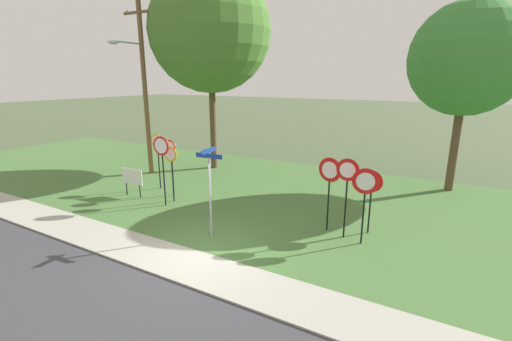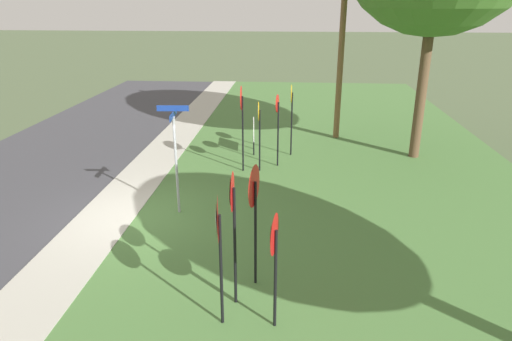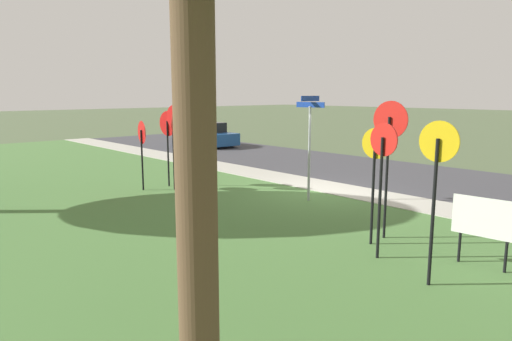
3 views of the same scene
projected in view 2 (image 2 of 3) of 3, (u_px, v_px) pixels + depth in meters
ground_plane at (136, 218)px, 12.34m from camera, size 160.00×160.00×0.00m
sidewalk_strip at (107, 216)px, 12.39m from camera, size 44.00×1.60×0.06m
grass_median at (362, 225)px, 11.88m from camera, size 44.00×12.00×0.04m
stop_sign_near_left at (278, 116)px, 15.52m from camera, size 0.60×0.12×2.52m
stop_sign_near_right at (291, 105)px, 16.62m from camera, size 0.64×0.10×2.63m
stop_sign_far_left at (242, 110)px, 14.93m from camera, size 0.77×0.11×2.89m
stop_sign_far_center at (259, 122)px, 15.09m from camera, size 0.62×0.11×2.37m
yield_sign_near_left at (254, 197)px, 8.77m from camera, size 0.83×0.18×2.57m
yield_sign_near_right at (232, 208)px, 8.14m from camera, size 0.73×0.11×2.68m
yield_sign_far_left at (218, 231)px, 7.63m from camera, size 0.81×0.16×2.48m
yield_sign_far_right at (274, 245)px, 7.63m from camera, size 0.72×0.14×2.19m
street_name_post at (175, 151)px, 11.99m from camera, size 0.96×0.82×2.97m
utility_pole at (340, 12)px, 17.76m from camera, size 2.10×2.14×9.41m
notice_board at (254, 131)px, 17.32m from camera, size 1.10×0.13×1.25m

